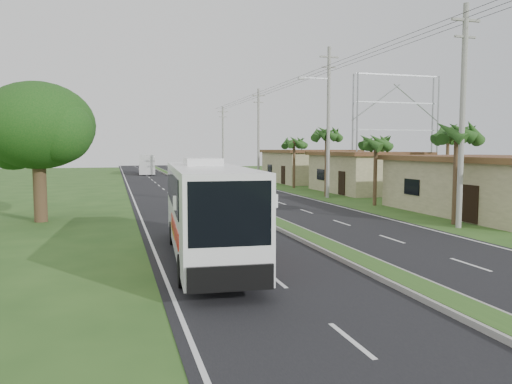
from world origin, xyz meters
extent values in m
plane|color=#2B4F1D|center=(0.00, 0.00, 0.00)|extent=(180.00, 180.00, 0.00)
cube|color=black|center=(0.00, 20.00, 0.01)|extent=(14.00, 160.00, 0.02)
cube|color=gray|center=(0.00, 20.00, 0.10)|extent=(1.20, 160.00, 0.17)
cube|color=#2B4F1D|center=(0.00, 20.00, 0.18)|extent=(0.95, 160.00, 0.02)
cube|color=silver|center=(-6.70, 20.00, 0.00)|extent=(0.12, 160.00, 0.01)
cube|color=silver|center=(6.70, 20.00, 0.00)|extent=(0.12, 160.00, 0.01)
cube|color=#9B9369|center=(14.00, 6.00, 1.60)|extent=(8.00, 12.00, 3.20)
cube|color=#4E261B|center=(14.00, 6.00, 3.36)|extent=(8.60, 12.60, 0.32)
cube|color=#9B9369|center=(14.00, 22.00, 1.68)|extent=(7.00, 10.00, 3.35)
cube|color=#4E261B|center=(14.00, 22.00, 3.51)|extent=(7.60, 10.60, 0.32)
cube|color=#9B9369|center=(14.00, 36.00, 1.75)|extent=(8.00, 11.00, 3.50)
cube|color=#4E261B|center=(14.00, 36.00, 3.66)|extent=(8.60, 11.60, 0.32)
cylinder|color=#473321|center=(9.00, 3.00, 2.50)|extent=(0.26, 0.26, 5.00)
cylinder|color=#473321|center=(9.40, 12.00, 2.30)|extent=(0.26, 0.26, 4.60)
cylinder|color=#473321|center=(8.80, 19.00, 2.70)|extent=(0.26, 0.26, 5.40)
cylinder|color=#473321|center=(9.30, 28.00, 2.40)|extent=(0.26, 0.26, 4.80)
cylinder|color=#473321|center=(17.50, 15.00, 2.60)|extent=(0.26, 0.26, 5.20)
cylinder|color=#473321|center=(-12.00, 10.00, 2.00)|extent=(0.70, 0.70, 4.00)
ellipsoid|color=#114211|center=(-12.00, 10.00, 5.20)|extent=(6.00, 6.00, 4.68)
sphere|color=#114211|center=(-13.40, 10.80, 4.70)|extent=(3.80, 3.80, 3.80)
sphere|color=#114211|center=(-10.80, 9.00, 4.90)|extent=(3.40, 3.40, 3.40)
cylinder|color=gray|center=(8.50, 2.00, 5.50)|extent=(0.28, 0.28, 11.00)
cube|color=gray|center=(8.50, 2.00, 10.20)|extent=(1.60, 0.12, 0.12)
cube|color=gray|center=(8.50, 2.00, 9.40)|extent=(1.20, 0.10, 0.10)
cylinder|color=gray|center=(8.50, 18.00, 6.00)|extent=(0.28, 0.28, 12.00)
cube|color=gray|center=(8.50, 18.00, 11.20)|extent=(1.60, 0.12, 0.12)
cube|color=gray|center=(8.50, 18.00, 10.40)|extent=(1.20, 0.10, 0.10)
cube|color=gray|center=(7.30, 18.00, 9.50)|extent=(2.40, 0.10, 0.10)
cylinder|color=gray|center=(8.50, 38.00, 5.50)|extent=(0.28, 0.28, 11.00)
cube|color=gray|center=(8.50, 38.00, 10.20)|extent=(1.60, 0.12, 0.12)
cube|color=gray|center=(8.50, 38.00, 9.40)|extent=(1.20, 0.10, 0.10)
cylinder|color=gray|center=(8.50, 58.00, 5.25)|extent=(0.28, 0.28, 10.50)
cube|color=gray|center=(8.50, 58.00, 9.70)|extent=(1.60, 0.12, 0.12)
cube|color=gray|center=(8.50, 58.00, 8.90)|extent=(1.20, 0.10, 0.10)
cylinder|color=gray|center=(17.00, 29.50, 6.00)|extent=(0.18, 0.18, 12.00)
cylinder|color=gray|center=(27.00, 29.50, 6.00)|extent=(0.18, 0.18, 12.00)
cylinder|color=gray|center=(17.00, 30.50, 6.00)|extent=(0.18, 0.18, 12.00)
cylinder|color=gray|center=(27.00, 30.50, 6.00)|extent=(0.18, 0.18, 12.00)
cube|color=gray|center=(22.00, 30.00, 6.00)|extent=(10.00, 0.14, 0.14)
cube|color=gray|center=(22.00, 30.00, 9.00)|extent=(10.00, 0.14, 0.14)
cube|color=gray|center=(22.00, 30.00, 12.00)|extent=(10.00, 0.14, 0.14)
cube|color=white|center=(-4.99, -1.58, 1.89)|extent=(3.14, 11.33, 2.94)
cube|color=black|center=(-4.95, -1.02, 2.53)|extent=(3.02, 9.10, 1.17)
cube|color=black|center=(-5.39, -7.10, 2.36)|extent=(2.10, 0.29, 1.64)
cube|color=red|center=(-5.07, -2.69, 1.30)|extent=(2.73, 5.01, 0.51)
cube|color=yellow|center=(-4.97, -1.30, 1.07)|extent=(2.58, 2.96, 0.23)
cube|color=white|center=(-4.91, -0.46, 3.49)|extent=(1.46, 2.33, 0.26)
cylinder|color=black|center=(-6.30, -5.03, 0.48)|extent=(0.37, 0.99, 0.97)
cylinder|color=black|center=(-4.20, -5.19, 0.48)|extent=(0.37, 0.99, 0.97)
cylinder|color=black|center=(-5.82, 1.47, 0.48)|extent=(0.37, 0.99, 0.97)
cylinder|color=black|center=(-3.72, 1.32, 0.48)|extent=(0.37, 0.99, 0.97)
cube|color=silver|center=(-3.09, 60.54, 1.59)|extent=(2.93, 10.59, 2.91)
cube|color=black|center=(-3.06, 60.99, 2.47)|extent=(2.81, 7.87, 0.99)
cube|color=orange|center=(-3.14, 59.63, 1.04)|extent=(2.64, 5.14, 0.32)
cylinder|color=black|center=(-4.36, 56.28, 0.44)|extent=(0.33, 0.89, 0.87)
cylinder|color=black|center=(-2.36, 56.16, 0.44)|extent=(0.33, 0.89, 0.87)
cylinder|color=black|center=(-3.84, 64.46, 0.44)|extent=(0.33, 0.89, 0.87)
cylinder|color=black|center=(-1.84, 64.34, 0.44)|extent=(0.33, 0.89, 0.87)
imported|color=black|center=(-2.00, 7.37, 0.50)|extent=(1.67, 0.53, 1.00)
imported|color=maroon|center=(-2.00, 7.37, 1.40)|extent=(0.63, 0.43, 1.69)
camera|label=1|loc=(-8.14, -19.08, 3.98)|focal=35.00mm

